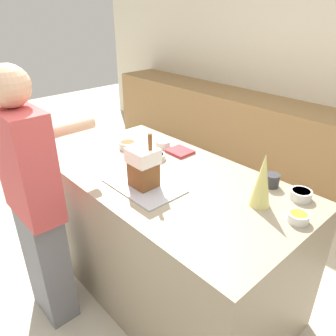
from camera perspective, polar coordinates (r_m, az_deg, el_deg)
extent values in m
plane|color=beige|center=(2.67, 0.09, -19.92)|extent=(12.00, 12.00, 0.00)
cube|color=#9E7547|center=(3.85, 23.31, 2.16)|extent=(6.00, 0.60, 0.94)
cube|color=gray|center=(2.34, 0.10, -11.89)|extent=(1.77, 0.96, 0.96)
cube|color=#B2B2BC|center=(1.97, -4.20, -3.10)|extent=(0.46, 0.30, 0.01)
cube|color=brown|center=(1.93, -4.28, -1.06)|extent=(0.15, 0.13, 0.15)
cube|color=white|center=(1.88, -4.40, 2.15)|extent=(0.16, 0.15, 0.09)
cylinder|color=brown|center=(1.83, -3.14, 4.58)|extent=(0.02, 0.02, 0.10)
cone|color=#DBD675|center=(1.79, 16.11, -2.04)|extent=(0.11, 0.11, 0.31)
cylinder|color=white|center=(2.49, -0.87, 4.22)|extent=(0.11, 0.11, 0.05)
cylinder|color=green|center=(2.49, -0.87, 4.61)|extent=(0.09, 0.09, 0.01)
cylinder|color=white|center=(2.49, -7.04, 4.01)|extent=(0.13, 0.13, 0.05)
cylinder|color=brown|center=(2.48, -7.06, 4.42)|extent=(0.11, 0.11, 0.01)
cylinder|color=silver|center=(1.98, 22.11, -4.31)|extent=(0.12, 0.12, 0.05)
cylinder|color=red|center=(1.97, 22.20, -3.83)|extent=(0.10, 0.10, 0.01)
cylinder|color=white|center=(1.79, 21.71, -7.99)|extent=(0.11, 0.11, 0.05)
cylinder|color=orange|center=(1.78, 21.80, -7.52)|extent=(0.09, 0.09, 0.01)
cylinder|color=silver|center=(2.30, -2.16, 2.04)|extent=(0.14, 0.14, 0.04)
cylinder|color=#4770DB|center=(2.30, -2.16, 2.35)|extent=(0.11, 0.11, 0.01)
cube|color=#B23338|center=(2.40, 2.10, 2.89)|extent=(0.17, 0.15, 0.02)
cylinder|color=#2D2D33|center=(2.05, 17.59, -2.05)|extent=(0.09, 0.09, 0.08)
cube|color=slate|center=(2.38, -20.22, -15.32)|extent=(0.34, 0.19, 0.82)
cube|color=#CC4C4C|center=(1.99, -23.54, 0.63)|extent=(0.44, 0.20, 0.65)
sphere|color=#DBAD89|center=(1.86, -26.04, 12.71)|extent=(0.22, 0.22, 0.22)
cylinder|color=#DBAD89|center=(2.01, -18.46, 6.20)|extent=(0.07, 0.44, 0.07)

